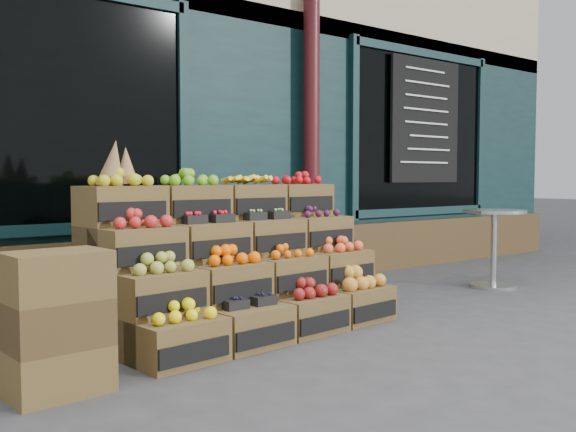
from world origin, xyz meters
TOP-DOWN VIEW (x-y plane):
  - ground at (0.00, 0.00)m, footprint 60.00×60.00m
  - shop_facade at (0.00, 5.11)m, footprint 12.00×6.24m
  - crate_display at (-0.70, 0.69)m, footprint 2.36×1.30m
  - spare_crates at (-2.30, 0.03)m, footprint 0.54×0.39m
  - bistro_table at (2.45, 0.55)m, footprint 0.65×0.65m
  - shopkeeper at (-1.86, 2.86)m, footprint 0.81×0.62m

SIDE VIEW (x-z plane):
  - ground at x=0.00m, z-range 0.00..0.00m
  - spare_crates at x=-2.30m, z-range 0.00..0.77m
  - crate_display at x=-0.70m, z-range -0.27..1.15m
  - bistro_table at x=2.45m, z-range 0.10..0.92m
  - shopkeeper at x=-1.86m, z-range 0.00..2.00m
  - shop_facade at x=0.00m, z-range 0.00..4.80m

